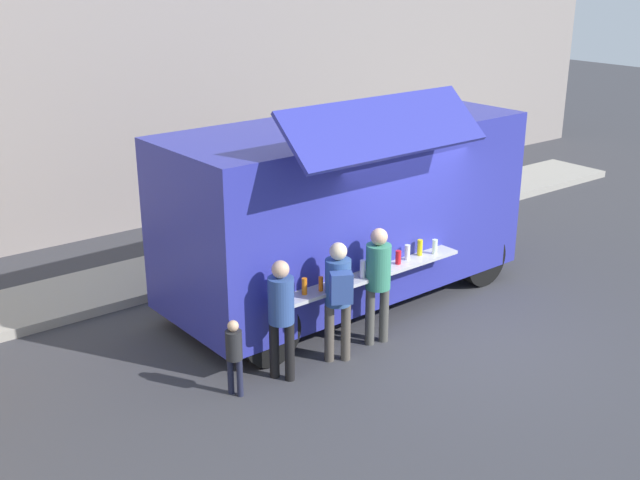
{
  "coord_description": "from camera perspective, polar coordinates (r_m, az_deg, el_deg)",
  "views": [
    {
      "loc": [
        -7.63,
        -7.06,
        5.18
      ],
      "look_at": [
        -1.04,
        1.49,
        1.3
      ],
      "focal_mm": 43.88,
      "sensor_mm": 36.0,
      "label": 1
    }
  ],
  "objects": [
    {
      "name": "ground_plane",
      "position": [
        11.62,
        8.67,
        -6.96
      ],
      "size": [
        60.0,
        60.0,
        0.0
      ],
      "primitive_type": "plane",
      "color": "#38383D"
    },
    {
      "name": "food_truck_main",
      "position": [
        12.15,
        1.92,
        2.44
      ],
      "size": [
        5.85,
        3.1,
        3.47
      ],
      "rotation": [
        0.0,
        0.0,
        0.03
      ],
      "color": "#2D319C",
      "rests_on": "ground"
    },
    {
      "name": "child_near_queue",
      "position": [
        9.83,
        -6.28,
        -8.05
      ],
      "size": [
        0.21,
        0.21,
        1.03
      ],
      "rotation": [
        0.0,
        0.0,
        0.46
      ],
      "color": "#1E2138",
      "rests_on": "ground"
    },
    {
      "name": "customer_mid_with_backpack",
      "position": [
        10.37,
        1.35,
        -3.73
      ],
      "size": [
        0.48,
        0.56,
        1.71
      ],
      "rotation": [
        0.0,
        0.0,
        1.06
      ],
      "color": "#4F4740",
      "rests_on": "ground"
    },
    {
      "name": "customer_rear_waiting",
      "position": [
        9.99,
        -2.85,
        -5.09
      ],
      "size": [
        0.34,
        0.34,
        1.65
      ],
      "rotation": [
        0.0,
        0.0,
        0.55
      ],
      "color": "black",
      "rests_on": "ground"
    },
    {
      "name": "curb_strip",
      "position": [
        13.08,
        -19.56,
        -4.42
      ],
      "size": [
        28.0,
        1.6,
        0.15
      ],
      "primitive_type": "cube",
      "color": "#9E998E",
      "rests_on": "ground"
    },
    {
      "name": "trash_bin",
      "position": [
        16.91,
        8.14,
        3.24
      ],
      "size": [
        0.6,
        0.6,
        0.85
      ],
      "primitive_type": "cylinder",
      "color": "#2B613B",
      "rests_on": "ground"
    },
    {
      "name": "customer_front_ordering",
      "position": [
        10.92,
        4.25,
        -2.62
      ],
      "size": [
        0.36,
        0.35,
        1.73
      ],
      "rotation": [
        0.0,
        0.0,
        1.35
      ],
      "color": "#494843",
      "rests_on": "ground"
    }
  ]
}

